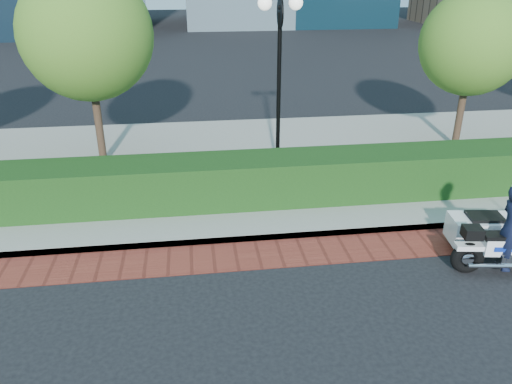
{
  "coord_description": "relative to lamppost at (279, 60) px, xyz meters",
  "views": [
    {
      "loc": [
        -1.11,
        -6.45,
        4.95
      ],
      "look_at": [
        0.04,
        2.16,
        1.0
      ],
      "focal_mm": 35.0,
      "sensor_mm": 36.0,
      "label": 1
    }
  ],
  "objects": [
    {
      "name": "ground",
      "position": [
        -1.0,
        -5.2,
        -2.96
      ],
      "size": [
        120.0,
        120.0,
        0.0
      ],
      "primitive_type": "plane",
      "color": "black",
      "rests_on": "ground"
    },
    {
      "name": "brick_strip",
      "position": [
        -1.0,
        -3.7,
        -2.95
      ],
      "size": [
        60.0,
        1.0,
        0.01
      ],
      "primitive_type": "cube",
      "color": "maroon",
      "rests_on": "ground"
    },
    {
      "name": "sidewalk",
      "position": [
        -1.0,
        0.8,
        -2.88
      ],
      "size": [
        60.0,
        8.0,
        0.15
      ],
      "primitive_type": "cube",
      "color": "gray",
      "rests_on": "ground"
    },
    {
      "name": "hedge_main",
      "position": [
        -1.0,
        -1.6,
        -2.31
      ],
      "size": [
        18.0,
        1.2,
        1.0
      ],
      "primitive_type": "cube",
      "color": "black",
      "rests_on": "sidewalk"
    },
    {
      "name": "lamppost",
      "position": [
        0.0,
        0.0,
        0.0
      ],
      "size": [
        1.02,
        0.7,
        4.21
      ],
      "color": "black",
      "rests_on": "sidewalk"
    },
    {
      "name": "tree_b",
      "position": [
        -4.5,
        1.3,
        0.48
      ],
      "size": [
        3.2,
        3.2,
        4.89
      ],
      "color": "#332319",
      "rests_on": "sidewalk"
    },
    {
      "name": "tree_c",
      "position": [
        5.5,
        1.3,
        0.09
      ],
      "size": [
        2.8,
        2.8,
        4.3
      ],
      "color": "#332319",
      "rests_on": "sidewalk"
    },
    {
      "name": "police_motorcycle",
      "position": [
        3.3,
        -4.55,
        -2.35
      ],
      "size": [
        2.19,
        1.7,
        1.78
      ],
      "rotation": [
        0.0,
        0.0,
        -0.15
      ],
      "color": "black",
      "rests_on": "ground"
    }
  ]
}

